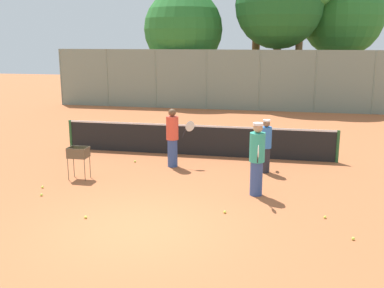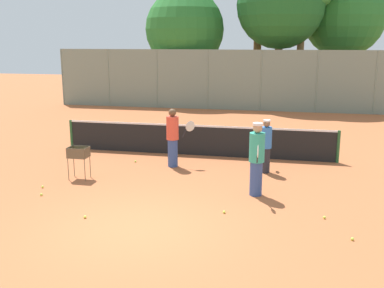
{
  "view_description": "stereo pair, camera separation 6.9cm",
  "coord_description": "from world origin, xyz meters",
  "px_view_note": "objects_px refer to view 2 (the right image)",
  "views": [
    {
      "loc": [
        2.94,
        -8.46,
        3.92
      ],
      "look_at": [
        0.38,
        3.86,
        1.0
      ],
      "focal_mm": 42.0,
      "sensor_mm": 36.0,
      "label": 1
    },
    {
      "loc": [
        3.01,
        -8.44,
        3.92
      ],
      "look_at": [
        0.38,
        3.86,
        1.0
      ],
      "focal_mm": 42.0,
      "sensor_mm": 36.0,
      "label": 2
    }
  ],
  "objects_px": {
    "player_white_outfit": "(257,158)",
    "player_red_cap": "(173,137)",
    "parked_car": "(293,91)",
    "ball_cart": "(78,155)",
    "player_yellow_shirt": "(266,145)",
    "tennis_net": "(197,140)"
  },
  "relations": [
    {
      "from": "player_white_outfit",
      "to": "player_red_cap",
      "type": "height_order",
      "value": "player_white_outfit"
    },
    {
      "from": "player_white_outfit",
      "to": "parked_car",
      "type": "relative_size",
      "value": 0.45
    },
    {
      "from": "ball_cart",
      "to": "parked_car",
      "type": "relative_size",
      "value": 0.22
    },
    {
      "from": "parked_car",
      "to": "player_white_outfit",
      "type": "bearing_deg",
      "value": -93.21
    },
    {
      "from": "player_red_cap",
      "to": "parked_car",
      "type": "distance_m",
      "value": 17.02
    },
    {
      "from": "player_red_cap",
      "to": "parked_car",
      "type": "height_order",
      "value": "player_red_cap"
    },
    {
      "from": "player_yellow_shirt",
      "to": "player_red_cap",
      "type": "bearing_deg",
      "value": 88.11
    },
    {
      "from": "player_yellow_shirt",
      "to": "ball_cart",
      "type": "distance_m",
      "value": 5.52
    },
    {
      "from": "player_white_outfit",
      "to": "parked_car",
      "type": "xyz_separation_m",
      "value": [
        1.05,
        18.77,
        -0.32
      ]
    },
    {
      "from": "player_yellow_shirt",
      "to": "parked_car",
      "type": "relative_size",
      "value": 0.39
    },
    {
      "from": "player_yellow_shirt",
      "to": "ball_cart",
      "type": "bearing_deg",
      "value": 107.92
    },
    {
      "from": "player_white_outfit",
      "to": "player_yellow_shirt",
      "type": "bearing_deg",
      "value": 170.43
    },
    {
      "from": "ball_cart",
      "to": "player_white_outfit",
      "type": "bearing_deg",
      "value": -4.07
    },
    {
      "from": "tennis_net",
      "to": "parked_car",
      "type": "relative_size",
      "value": 2.26
    },
    {
      "from": "player_white_outfit",
      "to": "player_red_cap",
      "type": "relative_size",
      "value": 1.03
    },
    {
      "from": "parked_car",
      "to": "player_yellow_shirt",
      "type": "bearing_deg",
      "value": -93.17
    },
    {
      "from": "tennis_net",
      "to": "parked_car",
      "type": "xyz_separation_m",
      "value": [
        3.37,
        15.03,
        0.1
      ]
    },
    {
      "from": "tennis_net",
      "to": "player_red_cap",
      "type": "height_order",
      "value": "player_red_cap"
    },
    {
      "from": "tennis_net",
      "to": "player_yellow_shirt",
      "type": "distance_m",
      "value": 2.94
    },
    {
      "from": "tennis_net",
      "to": "parked_car",
      "type": "bearing_deg",
      "value": 77.37
    },
    {
      "from": "tennis_net",
      "to": "player_white_outfit",
      "type": "bearing_deg",
      "value": -58.22
    },
    {
      "from": "player_white_outfit",
      "to": "player_red_cap",
      "type": "xyz_separation_m",
      "value": [
        -2.76,
        2.19,
        -0.03
      ]
    }
  ]
}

